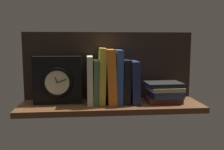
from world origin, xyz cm
name	(u,v)px	position (x,y,z in cm)	size (l,w,h in cm)	color
ground_plane	(111,106)	(0.00, 0.00, -1.25)	(83.09, 23.56, 2.50)	#4C2D19
back_panel	(109,66)	(0.00, 11.18, 16.43)	(83.09, 1.20, 32.85)	black
book_cream_twain	(90,80)	(-9.58, 2.35, 10.83)	(2.53, 15.05, 21.67)	beige
book_green_romantic	(96,81)	(-6.94, 2.35, 9.95)	(2.15, 15.16, 19.90)	#476B44
book_yellow_seinlanguage	(102,76)	(-4.00, 2.35, 12.68)	(3.13, 12.71, 25.36)	gold
book_orange_pandolfini	(110,76)	(-0.24, 2.35, 12.37)	(3.80, 16.24, 24.74)	orange
book_blue_modern	(118,76)	(3.52, 2.35, 12.24)	(3.13, 14.27, 24.49)	#2D4C8E
book_black_skeptic	(126,81)	(7.04, 2.35, 9.95)	(3.31, 13.67, 19.91)	black
book_navy_bierce	(133,81)	(10.76, 2.35, 9.68)	(3.53, 16.47, 19.37)	#192147
framed_clock	(58,80)	(-24.18, 2.50, 10.74)	(21.68, 7.23, 21.68)	black
book_stack_side	(165,92)	(25.10, -0.16, 4.84)	(16.79, 13.89, 9.44)	#471E19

